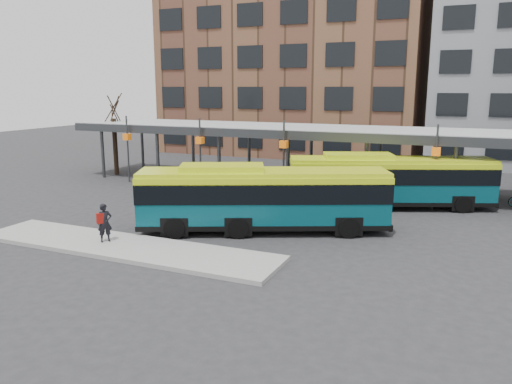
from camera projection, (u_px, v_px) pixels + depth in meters
name	position (u px, v px, depth m)	size (l,w,h in m)	color
ground	(270.00, 245.00, 21.92)	(120.00, 120.00, 0.00)	#28282B
boarding_island	(125.00, 247.00, 21.36)	(14.00, 3.00, 0.18)	gray
canopy	(343.00, 132.00, 32.68)	(40.00, 6.53, 4.80)	#999B9E
tree	(115.00, 144.00, 39.22)	(1.64, 1.64, 5.60)	black
building_brick	(296.00, 46.00, 52.27)	(26.00, 14.00, 22.00)	brown
bus_front	(262.00, 197.00, 23.67)	(11.71, 7.11, 3.23)	#07424D
bus_rear	(389.00, 180.00, 28.38)	(11.43, 6.53, 3.13)	#07424D
pedestrian	(104.00, 223.00, 21.62)	(0.71, 0.73, 1.69)	black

